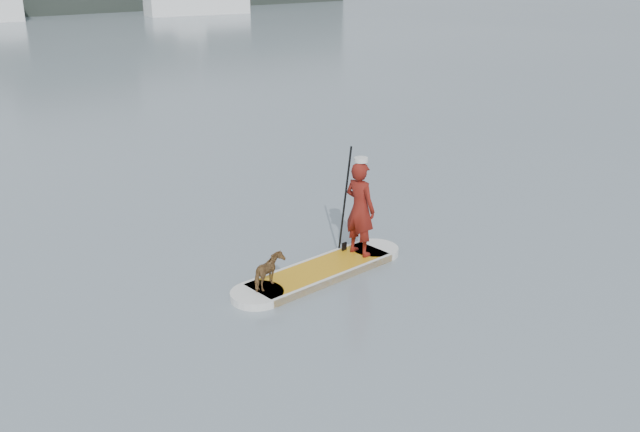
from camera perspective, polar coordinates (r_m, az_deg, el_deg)
ground at (r=10.85m, az=-16.37°, el=-6.88°), size 140.00×140.00×0.00m
paddleboard at (r=11.32m, az=0.00°, el=-4.46°), size 3.29×1.00×0.12m
paddler at (r=11.56m, az=3.22°, el=0.59°), size 0.46×0.62×1.58m
white_cap at (r=11.31m, az=3.30°, el=4.52°), size 0.22×0.22×0.07m
dog at (r=10.60m, az=-4.12°, el=-4.47°), size 0.66×0.52×0.51m
paddle at (r=11.71m, az=1.99°, el=0.30°), size 0.10×0.30×2.00m
sailboat_f at (r=60.61m, az=-9.85°, el=16.39°), size 8.45×3.63×12.24m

